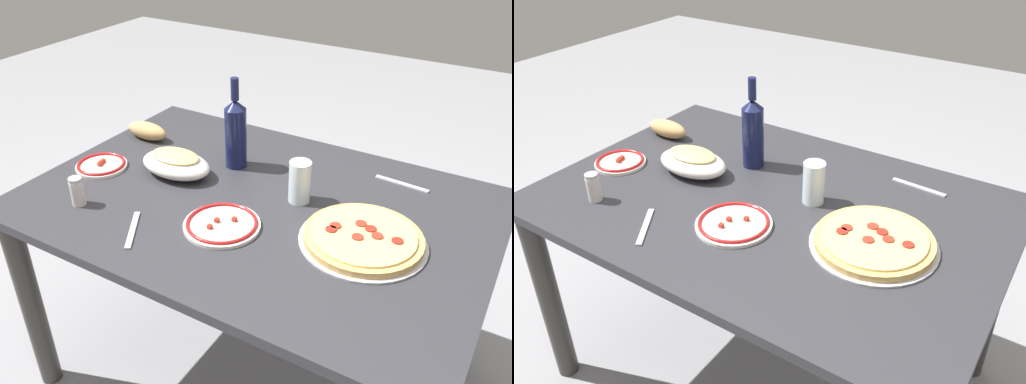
# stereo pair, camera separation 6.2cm
# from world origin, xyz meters

# --- Properties ---
(ground_plane) EXTENTS (8.00, 8.00, 0.00)m
(ground_plane) POSITION_xyz_m (0.00, 0.00, 0.00)
(ground_plane) COLOR gray
(ground_plane) RESTS_ON ground
(dining_table) EXTENTS (1.35, 0.92, 0.73)m
(dining_table) POSITION_xyz_m (0.00, 0.00, 0.61)
(dining_table) COLOR #2D2D33
(dining_table) RESTS_ON ground
(pepperoni_pizza) EXTENTS (0.34, 0.34, 0.03)m
(pepperoni_pizza) POSITION_xyz_m (0.34, -0.04, 0.74)
(pepperoni_pizza) COLOR #B7B7BC
(pepperoni_pizza) RESTS_ON dining_table
(baked_pasta_dish) EXTENTS (0.24, 0.15, 0.08)m
(baked_pasta_dish) POSITION_xyz_m (-0.30, 0.01, 0.77)
(baked_pasta_dish) COLOR white
(baked_pasta_dish) RESTS_ON dining_table
(wine_bottle) EXTENTS (0.07, 0.07, 0.30)m
(wine_bottle) POSITION_xyz_m (-0.17, 0.16, 0.85)
(wine_bottle) COLOR #141942
(wine_bottle) RESTS_ON dining_table
(water_glass) EXTENTS (0.06, 0.06, 0.13)m
(water_glass) POSITION_xyz_m (0.11, 0.07, 0.79)
(water_glass) COLOR silver
(water_glass) RESTS_ON dining_table
(side_plate_near) EXTENTS (0.21, 0.21, 0.02)m
(side_plate_near) POSITION_xyz_m (-0.01, -0.16, 0.73)
(side_plate_near) COLOR white
(side_plate_near) RESTS_ON dining_table
(side_plate_far) EXTENTS (0.17, 0.17, 0.02)m
(side_plate_far) POSITION_xyz_m (-0.54, -0.08, 0.73)
(side_plate_far) COLOR white
(side_plate_far) RESTS_ON dining_table
(bread_loaf) EXTENTS (0.16, 0.07, 0.06)m
(bread_loaf) POSITION_xyz_m (-0.55, 0.17, 0.76)
(bread_loaf) COLOR tan
(bread_loaf) RESTS_ON dining_table
(spice_shaker) EXTENTS (0.04, 0.04, 0.09)m
(spice_shaker) POSITION_xyz_m (-0.43, -0.28, 0.77)
(spice_shaker) COLOR silver
(spice_shaker) RESTS_ON dining_table
(fork_left) EXTENTS (0.11, 0.15, 0.00)m
(fork_left) POSITION_xyz_m (-0.21, -0.30, 0.73)
(fork_left) COLOR #B7B7BC
(fork_left) RESTS_ON dining_table
(fork_right) EXTENTS (0.17, 0.03, 0.00)m
(fork_right) POSITION_xyz_m (0.34, 0.31, 0.73)
(fork_right) COLOR #B7B7BC
(fork_right) RESTS_ON dining_table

